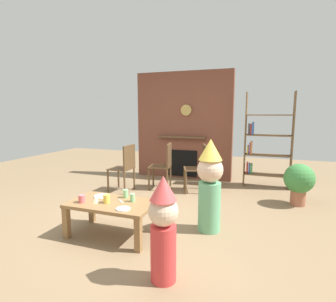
# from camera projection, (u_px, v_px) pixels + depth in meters

# --- Properties ---
(ground_plane) EXTENTS (12.00, 12.00, 0.00)m
(ground_plane) POSITION_uv_depth(u_px,v_px,m) (148.00, 221.00, 3.73)
(ground_plane) COLOR #846B4C
(brick_fireplace_feature) EXTENTS (2.20, 0.28, 2.40)m
(brick_fireplace_feature) POSITION_uv_depth(u_px,v_px,m) (184.00, 126.00, 6.06)
(brick_fireplace_feature) COLOR brown
(brick_fireplace_feature) RESTS_ON ground_plane
(bookshelf) EXTENTS (0.90, 0.28, 1.90)m
(bookshelf) POSITION_uv_depth(u_px,v_px,m) (264.00, 144.00, 5.34)
(bookshelf) COLOR brown
(bookshelf) RESTS_ON ground_plane
(coffee_table) EXTENTS (1.04, 0.60, 0.42)m
(coffee_table) POSITION_uv_depth(u_px,v_px,m) (112.00, 207.00, 3.25)
(coffee_table) COLOR olive
(coffee_table) RESTS_ON ground_plane
(paper_cup_near_left) EXTENTS (0.06, 0.06, 0.11)m
(paper_cup_near_left) POSITION_uv_depth(u_px,v_px,m) (126.00, 194.00, 3.40)
(paper_cup_near_left) COLOR #8CD18C
(paper_cup_near_left) RESTS_ON coffee_table
(paper_cup_near_right) EXTENTS (0.08, 0.08, 0.09)m
(paper_cup_near_right) POSITION_uv_depth(u_px,v_px,m) (82.00, 199.00, 3.22)
(paper_cup_near_right) COLOR #E5666B
(paper_cup_near_right) RESTS_ON coffee_table
(paper_cup_center) EXTENTS (0.06, 0.06, 0.10)m
(paper_cup_center) POSITION_uv_depth(u_px,v_px,m) (133.00, 198.00, 3.25)
(paper_cup_center) COLOR #8CD18C
(paper_cup_center) RESTS_ON coffee_table
(paper_cup_far_left) EXTENTS (0.08, 0.08, 0.10)m
(paper_cup_far_left) POSITION_uv_depth(u_px,v_px,m) (106.00, 199.00, 3.21)
(paper_cup_far_left) COLOR #F2CC4C
(paper_cup_far_left) RESTS_ON coffee_table
(paper_plate_front) EXTENTS (0.20, 0.20, 0.01)m
(paper_plate_front) POSITION_uv_depth(u_px,v_px,m) (102.00, 196.00, 3.45)
(paper_plate_front) COLOR white
(paper_plate_front) RESTS_ON coffee_table
(paper_plate_rear) EXTENTS (0.16, 0.16, 0.01)m
(paper_plate_rear) POSITION_uv_depth(u_px,v_px,m) (123.00, 209.00, 3.00)
(paper_plate_rear) COLOR white
(paper_plate_rear) RESTS_ON coffee_table
(birthday_cake_slice) EXTENTS (0.10, 0.10, 0.07)m
(birthday_cake_slice) POSITION_uv_depth(u_px,v_px,m) (96.00, 200.00, 3.23)
(birthday_cake_slice) COLOR #EAC68C
(birthday_cake_slice) RESTS_ON coffee_table
(table_fork) EXTENTS (0.12, 0.12, 0.01)m
(table_fork) POSITION_uv_depth(u_px,v_px,m) (121.00, 201.00, 3.26)
(table_fork) COLOR silver
(table_fork) RESTS_ON coffee_table
(child_with_cone_hat) EXTENTS (0.27, 0.27, 0.97)m
(child_with_cone_hat) POSITION_uv_depth(u_px,v_px,m) (163.00, 226.00, 2.34)
(child_with_cone_hat) COLOR #D13838
(child_with_cone_hat) RESTS_ON ground_plane
(child_in_pink) EXTENTS (0.33, 0.33, 1.18)m
(child_in_pink) POSITION_uv_depth(u_px,v_px,m) (210.00, 183.00, 3.34)
(child_in_pink) COLOR #66B27F
(child_in_pink) RESTS_ON ground_plane
(dining_chair_left) EXTENTS (0.42, 0.42, 0.90)m
(dining_chair_left) POSITION_uv_depth(u_px,v_px,m) (125.00, 165.00, 5.04)
(dining_chair_left) COLOR brown
(dining_chair_left) RESTS_ON ground_plane
(dining_chair_middle) EXTENTS (0.46, 0.46, 0.90)m
(dining_chair_middle) POSITION_uv_depth(u_px,v_px,m) (164.00, 163.00, 5.25)
(dining_chair_middle) COLOR brown
(dining_chair_middle) RESTS_ON ground_plane
(dining_chair_right) EXTENTS (0.51, 0.51, 0.90)m
(dining_chair_right) POSITION_uv_depth(u_px,v_px,m) (200.00, 165.00, 5.04)
(dining_chair_right) COLOR brown
(dining_chair_right) RESTS_ON ground_plane
(potted_plant_tall) EXTENTS (0.48, 0.48, 0.68)m
(potted_plant_tall) POSITION_uv_depth(u_px,v_px,m) (299.00, 181.00, 4.31)
(potted_plant_tall) COLOR #9E5B42
(potted_plant_tall) RESTS_ON ground_plane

